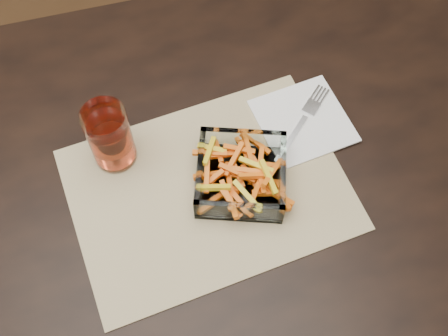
{
  "coord_description": "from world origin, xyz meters",
  "views": [
    {
      "loc": [
        0.04,
        -0.4,
        1.6
      ],
      "look_at": [
        0.15,
        0.01,
        0.78
      ],
      "focal_mm": 45.0,
      "sensor_mm": 36.0,
      "label": 1
    }
  ],
  "objects_px": {
    "glass_bowl": "(241,176)",
    "dining_table": "(142,225)",
    "tumbler": "(110,138)",
    "fork": "(303,121)"
  },
  "relations": [
    {
      "from": "dining_table",
      "to": "glass_bowl",
      "type": "xyz_separation_m",
      "value": [
        0.18,
        -0.01,
        0.11
      ]
    },
    {
      "from": "glass_bowl",
      "to": "tumbler",
      "type": "height_order",
      "value": "tumbler"
    },
    {
      "from": "glass_bowl",
      "to": "tumbler",
      "type": "relative_size",
      "value": 1.42
    },
    {
      "from": "glass_bowl",
      "to": "fork",
      "type": "distance_m",
      "value": 0.16
    },
    {
      "from": "glass_bowl",
      "to": "tumbler",
      "type": "bearing_deg",
      "value": 151.42
    },
    {
      "from": "dining_table",
      "to": "fork",
      "type": "relative_size",
      "value": 11.25
    },
    {
      "from": "tumbler",
      "to": "fork",
      "type": "xyz_separation_m",
      "value": [
        0.33,
        -0.02,
        -0.05
      ]
    },
    {
      "from": "glass_bowl",
      "to": "dining_table",
      "type": "bearing_deg",
      "value": 178.12
    },
    {
      "from": "tumbler",
      "to": "fork",
      "type": "distance_m",
      "value": 0.34
    },
    {
      "from": "dining_table",
      "to": "glass_bowl",
      "type": "bearing_deg",
      "value": -1.88
    }
  ]
}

